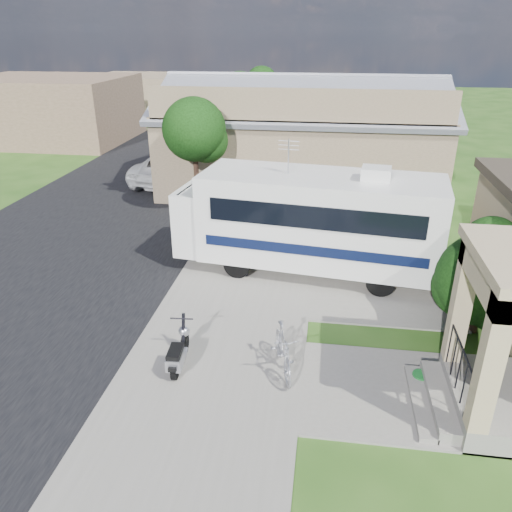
# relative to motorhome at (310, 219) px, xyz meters

# --- Properties ---
(ground) EXTENTS (120.00, 120.00, 0.00)m
(ground) POSITION_rel_motorhome_xyz_m (-0.82, -4.50, -1.70)
(ground) COLOR #214613
(street_slab) EXTENTS (9.00, 80.00, 0.02)m
(street_slab) POSITION_rel_motorhome_xyz_m (-8.32, 5.50, -1.69)
(street_slab) COLOR black
(street_slab) RESTS_ON ground
(sidewalk_slab) EXTENTS (4.00, 80.00, 0.06)m
(sidewalk_slab) POSITION_rel_motorhome_xyz_m (-1.82, 5.50, -1.67)
(sidewalk_slab) COLOR slate
(sidewalk_slab) RESTS_ON ground
(driveway_slab) EXTENTS (7.00, 6.00, 0.05)m
(driveway_slab) POSITION_rel_motorhome_xyz_m (0.68, -0.00, -1.68)
(driveway_slab) COLOR slate
(driveway_slab) RESTS_ON ground
(walk_slab) EXTENTS (4.00, 3.00, 0.05)m
(walk_slab) POSITION_rel_motorhome_xyz_m (2.18, -5.50, -1.68)
(walk_slab) COLOR slate
(walk_slab) RESTS_ON ground
(warehouse) EXTENTS (12.50, 8.40, 5.04)m
(warehouse) POSITION_rel_motorhome_xyz_m (-0.82, 9.47, 0.29)
(warehouse) COLOR brown
(warehouse) RESTS_ON ground
(distant_bldg_far) EXTENTS (10.00, 8.00, 4.00)m
(distant_bldg_far) POSITION_rel_motorhome_xyz_m (-17.82, 17.50, 0.30)
(distant_bldg_far) COLOR brown
(distant_bldg_far) RESTS_ON ground
(distant_bldg_near) EXTENTS (8.00, 7.00, 3.20)m
(distant_bldg_near) POSITION_rel_motorhome_xyz_m (-15.82, 29.50, -0.10)
(distant_bldg_near) COLOR brown
(distant_bldg_near) RESTS_ON ground
(street_tree_a) EXTENTS (2.44, 2.40, 4.58)m
(street_tree_a) POSITION_rel_motorhome_xyz_m (-4.52, 4.55, 1.55)
(street_tree_a) COLOR black
(street_tree_a) RESTS_ON ground
(street_tree_b) EXTENTS (2.44, 2.40, 4.73)m
(street_tree_b) POSITION_rel_motorhome_xyz_m (-4.52, 14.55, 1.69)
(street_tree_b) COLOR black
(street_tree_b) RESTS_ON ground
(street_tree_c) EXTENTS (2.44, 2.40, 4.42)m
(street_tree_c) POSITION_rel_motorhome_xyz_m (-4.52, 23.55, 1.40)
(street_tree_c) COLOR black
(street_tree_c) RESTS_ON ground
(motorhome) EXTENTS (7.97, 3.39, 3.96)m
(motorhome) POSITION_rel_motorhome_xyz_m (0.00, 0.00, 0.00)
(motorhome) COLOR silver
(motorhome) RESTS_ON ground
(shrub) EXTENTS (2.45, 2.34, 3.00)m
(shrub) POSITION_rel_motorhome_xyz_m (4.31, -2.79, -0.16)
(shrub) COLOR black
(shrub) RESTS_ON ground
(scooter) EXTENTS (0.51, 1.47, 0.97)m
(scooter) POSITION_rel_motorhome_xyz_m (-2.54, -5.35, -1.26)
(scooter) COLOR black
(scooter) RESTS_ON ground
(bicycle) EXTENTS (0.93, 1.80, 1.04)m
(bicycle) POSITION_rel_motorhome_xyz_m (-0.28, -5.15, -1.18)
(bicycle) COLOR #ABABB3
(bicycle) RESTS_ON ground
(pickup_truck) EXTENTS (3.69, 6.09, 1.58)m
(pickup_truck) POSITION_rel_motorhome_xyz_m (-6.74, 8.97, -0.91)
(pickup_truck) COLOR silver
(pickup_truck) RESTS_ON ground
(van) EXTENTS (2.95, 6.48, 1.84)m
(van) POSITION_rel_motorhome_xyz_m (-7.06, 15.19, -0.78)
(van) COLOR silver
(van) RESTS_ON ground
(garden_hose) EXTENTS (0.37, 0.37, 0.17)m
(garden_hose) POSITION_rel_motorhome_xyz_m (2.66, -5.04, -1.62)
(garden_hose) COLOR #146523
(garden_hose) RESTS_ON ground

